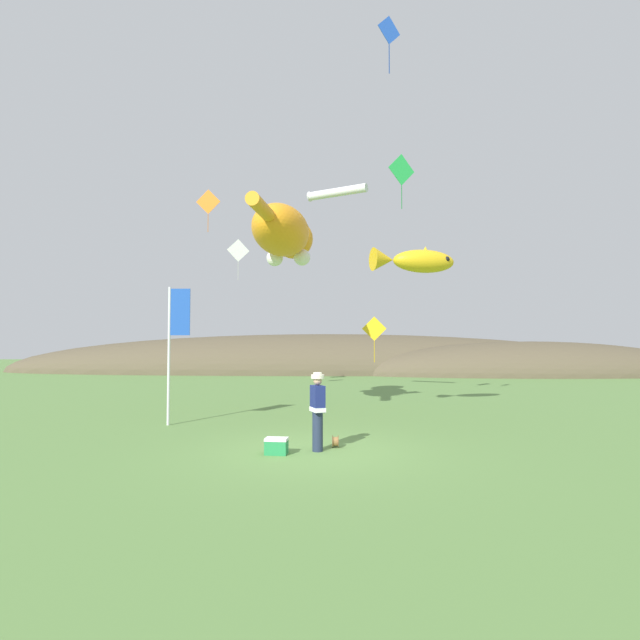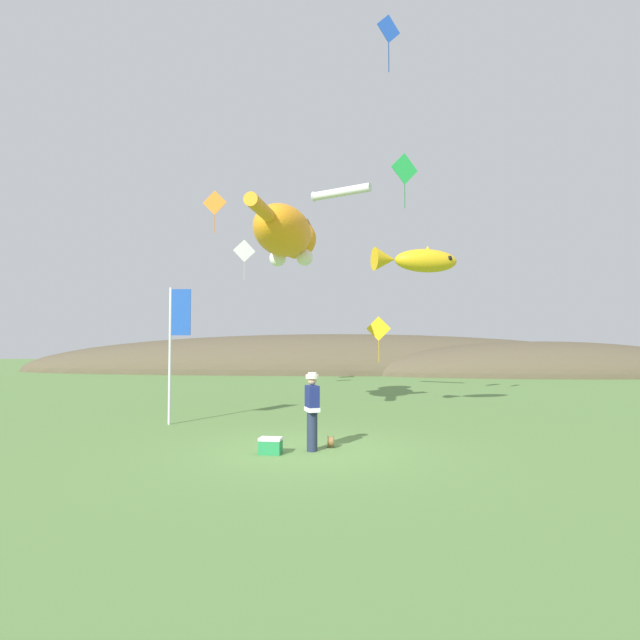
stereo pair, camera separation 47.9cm
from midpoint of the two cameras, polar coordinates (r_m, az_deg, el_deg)
name	(u,v)px [view 2 (the right image)]	position (r m, az deg, el deg)	size (l,w,h in m)	color
ground_plane	(311,451)	(11.62, 0.20, -14.79)	(120.00, 120.00, 0.00)	#5B8442
distant_hill_ridge	(382,373)	(40.85, 7.48, -5.99)	(55.91, 12.86, 6.27)	brown
festival_attendant	(312,409)	(11.48, 0.31, -10.11)	(0.39, 0.48, 1.77)	#232D47
kite_spool	(331,441)	(12.01, 2.40, -13.71)	(0.15, 0.28, 0.28)	olive
picnic_cooler	(271,446)	(11.36, -4.44, -14.13)	(0.52, 0.38, 0.36)	#268C4C
festival_banner_pole	(175,334)	(15.60, -15.37, -1.59)	(0.66, 0.08, 4.12)	silver
kite_giant_cat	(286,234)	(18.23, -3.13, 9.76)	(2.31, 6.68, 2.03)	orange
kite_fish_windsock	(417,260)	(17.52, 11.79, 6.71)	(3.11, 1.60, 0.92)	gold
kite_tube_streamer	(340,192)	(21.64, 2.99, 14.38)	(2.58, 1.59, 0.44)	white
kite_diamond_white	(244,251)	(24.89, -8.11, 7.79)	(1.03, 0.44, 2.01)	white
kite_diamond_orange	(215,203)	(25.93, -11.42, 12.97)	(1.22, 0.11, 2.13)	orange
kite_diamond_green	(405,169)	(19.90, 10.35, 16.59)	(1.07, 0.60, 2.11)	green
kite_diamond_gold	(379,329)	(21.07, 7.36, -1.05)	(1.03, 0.08, 1.93)	yellow
kite_diamond_blue	(389,30)	(17.55, 8.74, 29.97)	(0.74, 0.51, 1.79)	blue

